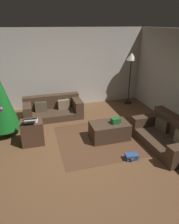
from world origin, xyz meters
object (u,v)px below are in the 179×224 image
Objects in this scene: christmas_tree at (0,100)px; couch_left at (53,109)px; gift_box at (116,121)px; side_table at (32,132)px; book_stack at (132,156)px; laptop at (31,120)px; tv_remote at (112,121)px; ottoman at (109,131)px; corner_lamp at (131,61)px; couch_right at (169,136)px.

couch_left is at bearing 31.43° from christmas_tree.
gift_box is 2.05m from side_table.
book_stack is (2.03, -1.26, -0.23)m from side_table.
gift_box is 0.48× the size of laptop.
gift_box is at bearing 126.53° from couch_left.
gift_box is 0.72× the size of book_stack.
book_stack is (2.72, -1.89, -0.92)m from christmas_tree.
book_stack is at bearing -30.43° from laptop.
laptop reaches higher than book_stack.
tv_remote is at bearing -18.15° from christmas_tree.
ottoman is 4.51× the size of gift_box.
tv_remote reaches higher than book_stack.
side_table is at bearing -176.35° from tv_remote.
ottoman is at bearing -125.84° from corner_lamp.
corner_lamp is at bearing 29.29° from laptop.
side_table is (-1.96, 0.23, -0.14)m from tv_remote.
gift_box is 1.02m from book_stack.
tv_remote is (1.31, -1.68, 0.18)m from couch_left.
tv_remote is 0.27× the size of side_table.
side_table is (-2.02, 0.33, -0.20)m from gift_box.
gift_box reaches higher than book_stack.
book_stack is (0.15, -0.96, -0.15)m from ottoman.
side_table is 1.35× the size of laptop.
couch_left reaches higher than ottoman.
ottoman is at bearing -9.06° from side_table.
couch_left is 11.02× the size of tv_remote.
side_table reaches higher than ottoman.
laptop is at bearing -174.50° from tv_remote.
corner_lamp is at bearing 65.28° from tv_remote.
book_stack is at bearing 115.97° from couch_left.
couch_right is 3.29m from laptop.
couch_left reaches higher than book_stack.
gift_box is at bearing -49.64° from tv_remote.
corner_lamp is at bearing -8.24° from couch_right.
corner_lamp reaches higher than laptop.
book_stack is (-1.11, -0.29, -0.18)m from couch_right.
book_stack is at bearing -80.91° from ottoman.
couch_left is 1.59m from side_table.
laptop is (-1.88, 0.24, 0.44)m from ottoman.
corner_lamp reaches higher than couch_right.
christmas_tree reaches higher than couch_left.
side_table is at bearing 170.74° from gift_box.
couch_right is 1.43m from ottoman.
corner_lamp is (2.79, 0.42, 1.28)m from couch_left.
tv_remote is at bearing 126.92° from couch_left.
ottoman is at bearing -20.03° from christmas_tree.
side_table is 2.01× the size of book_stack.
ottoman is at bearing -131.99° from tv_remote.
gift_box is 1.33× the size of tv_remote.
ottoman is (-1.26, 0.66, -0.03)m from couch_right.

